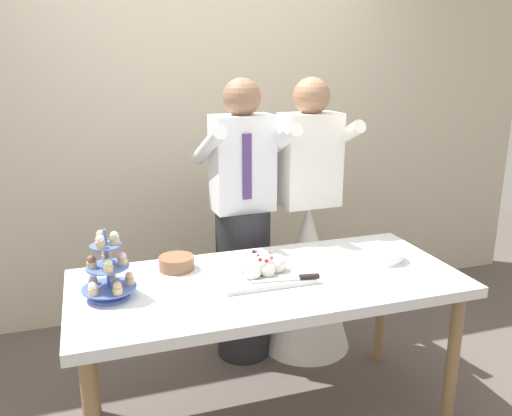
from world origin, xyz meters
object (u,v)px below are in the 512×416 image
(dessert_table, at_px, (268,293))
(person_bride, at_px, (307,258))
(cupcake_stand, at_px, (108,272))
(main_cake_tray, at_px, (262,269))
(person_groom, at_px, (243,238))
(round_cake, at_px, (177,265))
(plate_stack, at_px, (384,254))

(dessert_table, distance_m, person_bride, 0.80)
(dessert_table, bearing_deg, cupcake_stand, 178.30)
(main_cake_tray, height_order, person_bride, person_bride)
(dessert_table, distance_m, person_groom, 0.66)
(person_groom, bearing_deg, dessert_table, -96.46)
(dessert_table, xyz_separation_m, person_bride, (0.48, 0.63, -0.12))
(main_cake_tray, bearing_deg, person_bride, 50.73)
(dessert_table, xyz_separation_m, cupcake_stand, (-0.71, 0.02, 0.19))
(person_groom, bearing_deg, main_cake_tray, -98.75)
(main_cake_tray, bearing_deg, round_cake, 152.22)
(plate_stack, bearing_deg, round_cake, 169.71)
(dessert_table, height_order, round_cake, round_cake)
(plate_stack, bearing_deg, cupcake_stand, -179.51)
(dessert_table, bearing_deg, person_groom, 83.54)
(round_cake, xyz_separation_m, person_bride, (0.86, 0.42, -0.23))
(main_cake_tray, distance_m, person_groom, 0.64)
(person_bride, bearing_deg, person_groom, 176.62)
(cupcake_stand, relative_size, round_cake, 1.27)
(cupcake_stand, xyz_separation_m, person_bride, (1.18, 0.61, -0.31))
(plate_stack, distance_m, person_groom, 0.84)
(dessert_table, height_order, person_bride, person_bride)
(dessert_table, bearing_deg, main_cake_tray, 133.08)
(plate_stack, relative_size, round_cake, 0.81)
(dessert_table, height_order, person_groom, person_groom)
(round_cake, height_order, person_groom, person_groom)
(main_cake_tray, xyz_separation_m, person_bride, (0.50, 0.61, -0.23))
(main_cake_tray, relative_size, plate_stack, 2.23)
(person_bride, bearing_deg, round_cake, -154.25)
(round_cake, bearing_deg, dessert_table, -29.20)
(plate_stack, height_order, person_bride, person_bride)
(person_groom, bearing_deg, plate_stack, -48.48)
(plate_stack, distance_m, round_cake, 1.03)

